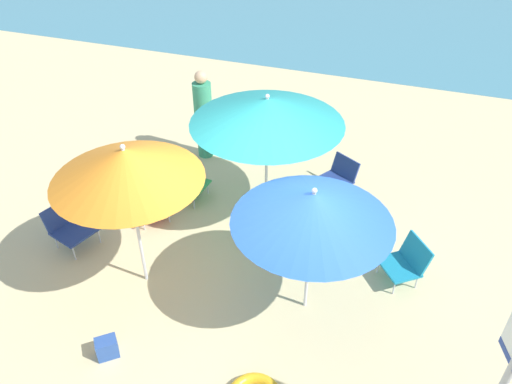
# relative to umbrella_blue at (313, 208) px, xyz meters

# --- Properties ---
(ground_plane) EXTENTS (40.00, 40.00, 0.00)m
(ground_plane) POSITION_rel_umbrella_blue_xyz_m (-0.72, 0.26, -1.54)
(ground_plane) COLOR beige
(umbrella_blue) EXTENTS (1.79, 1.79, 1.79)m
(umbrella_blue) POSITION_rel_umbrella_blue_xyz_m (0.00, 0.00, 0.00)
(umbrella_blue) COLOR silver
(umbrella_blue) RESTS_ON ground_plane
(umbrella_teal) EXTENTS (2.13, 2.13, 1.96)m
(umbrella_teal) POSITION_rel_umbrella_blue_xyz_m (-1.05, 1.62, 0.18)
(umbrella_teal) COLOR silver
(umbrella_teal) RESTS_ON ground_plane
(umbrella_orange) EXTENTS (1.74, 1.74, 2.05)m
(umbrella_orange) POSITION_rel_umbrella_blue_xyz_m (-2.08, -0.26, 0.25)
(umbrella_orange) COLOR silver
(umbrella_orange) RESTS_ON ground_plane
(beach_chair_a) EXTENTS (0.69, 0.69, 0.53)m
(beach_chair_a) POSITION_rel_umbrella_blue_xyz_m (-0.13, 2.59, -1.27)
(beach_chair_a) COLOR navy
(beach_chair_a) RESTS_ON ground_plane
(beach_chair_b) EXTENTS (0.69, 0.70, 0.59)m
(beach_chair_b) POSITION_rel_umbrella_blue_xyz_m (1.10, 0.87, -1.22)
(beach_chair_b) COLOR teal
(beach_chair_b) RESTS_ON ground_plane
(beach_chair_c) EXTENTS (0.71, 0.68, 0.60)m
(beach_chair_c) POSITION_rel_umbrella_blue_xyz_m (-3.40, 0.03, -1.20)
(beach_chair_c) COLOR navy
(beach_chair_c) RESTS_ON ground_plane
(beach_chair_d) EXTENTS (0.74, 0.74, 0.64)m
(beach_chair_d) POSITION_rel_umbrella_blue_xyz_m (-2.68, 0.96, -1.23)
(beach_chair_d) COLOR red
(beach_chair_d) RESTS_ON ground_plane
(beach_chair_e) EXTENTS (0.65, 0.60, 0.64)m
(beach_chair_e) POSITION_rel_umbrella_blue_xyz_m (-2.42, 1.56, -1.22)
(beach_chair_e) COLOR #33934C
(beach_chair_e) RESTS_ON ground_plane
(person_a) EXTENTS (0.54, 0.48, 0.90)m
(person_a) POSITION_rel_umbrella_blue_xyz_m (0.09, 1.32, -1.10)
(person_a) COLOR #2D519E
(person_a) RESTS_ON ground_plane
(person_b) EXTENTS (0.32, 0.32, 1.60)m
(person_b) POSITION_rel_umbrella_blue_xyz_m (-2.60, 2.83, -0.73)
(person_b) COLOR #389970
(person_b) RESTS_ON ground_plane
(beach_bag) EXTENTS (0.29, 0.28, 0.25)m
(beach_bag) POSITION_rel_umbrella_blue_xyz_m (-1.90, -1.44, -1.41)
(beach_bag) COLOR #2D519E
(beach_bag) RESTS_ON ground_plane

